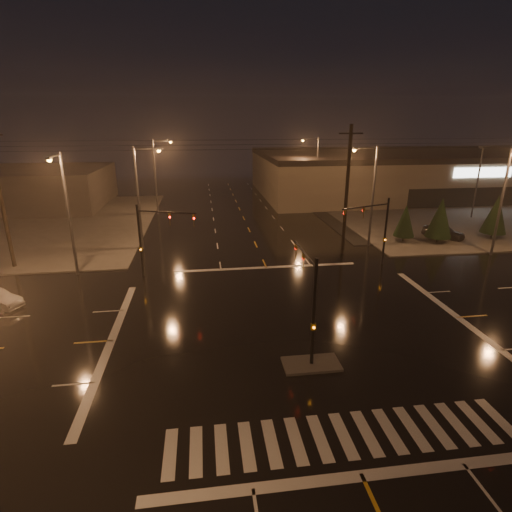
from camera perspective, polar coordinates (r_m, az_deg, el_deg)
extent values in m
plane|color=black|center=(25.35, 5.49, -10.25)|extent=(140.00, 140.00, 0.00)
cube|color=#403E39|center=(63.66, 26.33, 5.76)|extent=(36.00, 36.00, 0.12)
cube|color=#403E39|center=(58.43, -32.54, 3.73)|extent=(36.00, 36.00, 0.12)
cube|color=#403E39|center=(22.01, 7.91, -15.05)|extent=(3.00, 1.60, 0.15)
cube|color=beige|center=(18.32, 12.37, -23.73)|extent=(15.00, 2.60, 0.01)
cube|color=beige|center=(17.01, 14.91, -28.08)|extent=(16.00, 0.50, 0.01)
cube|color=beige|center=(35.18, 1.49, -1.64)|extent=(16.00, 0.50, 0.01)
cube|color=black|center=(65.04, 30.96, 5.25)|extent=(50.00, 24.00, 0.08)
cube|color=#6B5D4D|center=(79.15, 23.43, 10.89)|extent=(60.00, 28.00, 7.00)
cube|color=black|center=(78.85, 23.74, 13.25)|extent=(60.20, 28.20, 0.80)
cube|color=white|center=(67.32, 29.68, 10.33)|extent=(9.00, 0.20, 1.40)
cube|color=black|center=(67.83, 29.17, 7.35)|extent=(22.00, 0.15, 2.80)
cube|color=#3B3634|center=(70.77, -32.78, 8.13)|extent=(30.00, 18.00, 5.60)
cylinder|color=black|center=(20.53, 8.27, -8.24)|extent=(0.18, 0.18, 6.00)
cylinder|color=black|center=(21.58, 6.98, 0.38)|extent=(0.12, 4.50, 0.12)
imported|color=#594707|center=(23.46, 5.75, 1.80)|extent=(0.16, 0.20, 1.00)
cube|color=#594707|center=(20.86, 8.18, -9.95)|extent=(0.25, 0.18, 0.35)
cylinder|color=black|center=(36.91, 17.99, 3.30)|extent=(0.18, 0.18, 6.00)
cylinder|color=black|center=(34.64, 15.47, 6.83)|extent=(4.74, 1.82, 0.12)
imported|color=#594707|center=(33.18, 12.58, 6.47)|extent=(0.24, 0.22, 1.00)
cube|color=#594707|center=(37.10, 17.89, 2.26)|extent=(0.25, 0.18, 0.35)
cylinder|color=black|center=(33.75, -16.23, 2.07)|extent=(0.18, 0.18, 6.00)
cylinder|color=black|center=(32.04, -12.66, 6.12)|extent=(4.74, 1.82, 0.12)
imported|color=#594707|center=(31.18, -8.88, 5.92)|extent=(0.24, 0.22, 1.00)
cube|color=#594707|center=(33.95, -16.12, 0.94)|extent=(0.25, 0.18, 0.35)
cylinder|color=#38383A|center=(40.67, -16.46, 7.71)|extent=(0.24, 0.24, 10.00)
cylinder|color=#38383A|center=(39.93, -15.36, 14.59)|extent=(2.40, 0.14, 0.14)
cube|color=#38383A|center=(39.81, -13.73, 14.63)|extent=(0.70, 0.30, 0.18)
sphere|color=#FF9E2D|center=(39.82, -13.72, 14.45)|extent=(0.32, 0.32, 0.32)
cylinder|color=#38383A|center=(56.35, -14.19, 10.79)|extent=(0.24, 0.24, 10.00)
cylinder|color=#38383A|center=(55.82, -13.32, 15.75)|extent=(2.40, 0.14, 0.14)
cube|color=#38383A|center=(55.74, -12.15, 15.77)|extent=(0.70, 0.30, 0.18)
sphere|color=#FF9E2D|center=(55.74, -12.14, 15.64)|extent=(0.32, 0.32, 0.32)
cylinder|color=#38383A|center=(41.77, 16.34, 8.00)|extent=(0.24, 0.24, 10.00)
cylinder|color=#38383A|center=(40.74, 15.37, 14.66)|extent=(2.40, 0.14, 0.14)
cube|color=#38383A|center=(40.33, 13.88, 14.67)|extent=(0.70, 0.30, 0.18)
sphere|color=#FF9E2D|center=(40.34, 13.86, 14.48)|extent=(0.32, 0.32, 0.32)
cylinder|color=#38383A|center=(60.39, 8.71, 11.63)|extent=(0.24, 0.24, 10.00)
cylinder|color=#38383A|center=(59.68, 7.79, 16.22)|extent=(2.40, 0.14, 0.14)
cube|color=#38383A|center=(59.40, 6.72, 16.21)|extent=(0.70, 0.30, 0.18)
sphere|color=#FF9E2D|center=(59.41, 6.72, 16.08)|extent=(0.32, 0.32, 0.32)
cylinder|color=#38383A|center=(35.47, -25.14, 5.17)|extent=(0.24, 0.24, 10.00)
cylinder|color=#38383A|center=(33.68, -26.87, 12.62)|extent=(0.14, 2.40, 0.14)
cube|color=#38383A|center=(32.64, -27.45, 12.32)|extent=(0.30, 0.70, 0.18)
sphere|color=#FF9E2D|center=(32.65, -27.42, 12.09)|extent=(0.32, 0.32, 0.32)
cylinder|color=#38383A|center=(43.49, 31.60, 6.38)|extent=(0.24, 0.24, 10.00)
cylinder|color=black|center=(39.76, -32.64, 6.76)|extent=(0.32, 0.32, 12.00)
cylinder|color=black|center=(38.47, 12.83, 8.93)|extent=(0.32, 0.32, 12.00)
cube|color=black|center=(37.97, 13.41, 16.68)|extent=(2.20, 0.12, 0.12)
cylinder|color=black|center=(45.18, 20.25, 2.29)|extent=(0.18, 0.18, 0.70)
cone|color=black|center=(44.69, 20.54, 4.77)|extent=(2.14, 2.14, 3.34)
cylinder|color=black|center=(46.25, 24.44, 2.12)|extent=(0.18, 0.18, 0.70)
cone|color=black|center=(45.69, 24.84, 5.01)|extent=(2.63, 2.63, 4.11)
cylinder|color=black|center=(50.75, 30.61, 2.53)|extent=(0.18, 0.18, 0.70)
cone|color=black|center=(50.24, 31.06, 5.13)|extent=(2.60, 2.60, 4.07)
imported|color=black|center=(48.36, 25.21, 3.16)|extent=(4.04, 4.51, 1.48)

